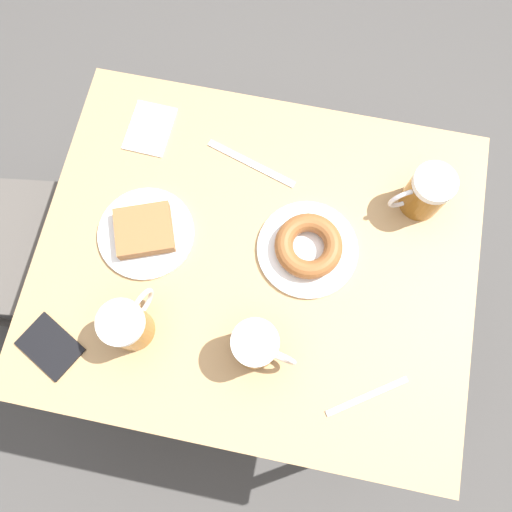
# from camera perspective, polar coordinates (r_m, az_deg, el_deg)

# --- Properties ---
(ground_plane) EXTENTS (8.00, 8.00, 0.00)m
(ground_plane) POSITION_cam_1_polar(r_m,az_deg,el_deg) (1.83, 0.00, -6.37)
(ground_plane) COLOR #474442
(table) EXTENTS (0.81, 0.98, 0.73)m
(table) POSITION_cam_1_polar(r_m,az_deg,el_deg) (1.18, 0.00, -1.10)
(table) COLOR tan
(table) RESTS_ON ground_plane
(plate_with_cake) EXTENTS (0.22, 0.22, 0.04)m
(plate_with_cake) POSITION_cam_1_polar(r_m,az_deg,el_deg) (1.14, -12.55, 2.72)
(plate_with_cake) COLOR white
(plate_with_cake) RESTS_ON table
(plate_with_donut) EXTENTS (0.23, 0.23, 0.05)m
(plate_with_donut) POSITION_cam_1_polar(r_m,az_deg,el_deg) (1.11, 5.98, 1.02)
(plate_with_donut) COLOR white
(plate_with_donut) RESTS_ON table
(beer_mug_left) EXTENTS (0.09, 0.13, 0.12)m
(beer_mug_left) POSITION_cam_1_polar(r_m,az_deg,el_deg) (1.16, 18.83, 6.88)
(beer_mug_left) COLOR #8C5619
(beer_mug_left) RESTS_ON table
(beer_mug_center) EXTENTS (0.13, 0.09, 0.12)m
(beer_mug_center) POSITION_cam_1_polar(r_m,az_deg,el_deg) (1.06, -14.44, -7.63)
(beer_mug_center) COLOR #8C5619
(beer_mug_center) RESTS_ON table
(beer_mug_right) EXTENTS (0.09, 0.14, 0.12)m
(beer_mug_right) POSITION_cam_1_polar(r_m,az_deg,el_deg) (1.02, 0.04, -10.22)
(beer_mug_right) COLOR #8C5619
(beer_mug_right) RESTS_ON table
(napkin_folded) EXTENTS (0.14, 0.11, 0.00)m
(napkin_folded) POSITION_cam_1_polar(r_m,az_deg,el_deg) (1.26, -12.03, 14.06)
(napkin_folded) COLOR white
(napkin_folded) RESTS_ON table
(fork) EXTENTS (0.11, 0.16, 0.00)m
(fork) POSITION_cam_1_polar(r_m,az_deg,el_deg) (1.10, 12.57, -15.37)
(fork) COLOR silver
(fork) RESTS_ON table
(knife) EXTENTS (0.08, 0.22, 0.00)m
(knife) POSITION_cam_1_polar(r_m,az_deg,el_deg) (1.20, -0.55, 10.52)
(knife) COLOR silver
(knife) RESTS_ON table
(passport_near_edge) EXTENTS (0.14, 0.15, 0.01)m
(passport_near_edge) POSITION_cam_1_polar(r_m,az_deg,el_deg) (1.16, -22.47, -9.53)
(passport_near_edge) COLOR black
(passport_near_edge) RESTS_ON table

